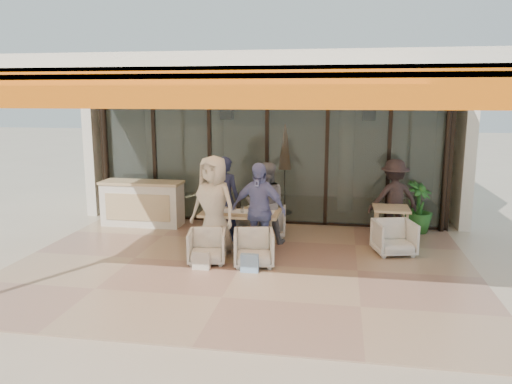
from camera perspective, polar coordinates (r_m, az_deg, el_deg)
ground at (r=8.88m, az=-1.63°, el=-8.38°), size 70.00×70.00×0.00m
terrace_floor at (r=8.88m, az=-1.63°, el=-8.35°), size 8.00×6.00×0.01m
terrace_structure at (r=8.13m, az=-2.13°, el=13.14°), size 8.00×6.00×3.40m
glass_storefront at (r=11.42m, az=1.28°, el=4.20°), size 8.08×0.10×3.20m
interior_block at (r=13.65m, az=2.76°, el=7.95°), size 9.05×3.62×3.52m
host_counter at (r=11.65m, az=-12.84°, el=-1.26°), size 1.85×0.65×1.04m
dining_table at (r=9.65m, az=-1.80°, el=-2.56°), size 1.50×0.90×0.93m
chair_far_left at (r=10.71m, az=-2.95°, el=-3.10°), size 0.76×0.73×0.69m
chair_far_right at (r=10.56m, az=1.51°, el=-3.23°), size 0.75×0.71×0.71m
chair_near_left at (r=8.93m, az=-5.61°, el=-6.06°), size 0.75×0.71×0.67m
chair_near_right at (r=8.75m, az=-0.27°, el=-6.24°), size 0.80×0.76×0.71m
diner_navy at (r=10.11m, az=-3.59°, el=-0.83°), size 0.71×0.53×1.76m
diner_grey at (r=9.97m, az=1.12°, el=-1.29°), size 0.88×0.73×1.65m
diner_cream at (r=9.25m, az=-4.87°, el=-1.60°), size 1.07×0.88×1.87m
diner_periwinkle at (r=9.09m, az=0.27°, el=-2.12°), size 1.10×0.64×1.77m
tote_bag_cream at (r=8.62m, az=-6.29°, el=-7.86°), size 0.30×0.10×0.34m
tote_bag_blue at (r=8.43m, az=-0.74°, el=-8.21°), size 0.30×0.10×0.34m
side_table at (r=10.36m, az=15.19°, el=-2.28°), size 0.70×0.70×0.74m
side_chair at (r=9.70m, az=15.51°, el=-4.87°), size 0.84×0.81×0.72m
standing_woman at (r=10.84m, az=15.47°, el=-0.70°), size 1.20×0.91×1.65m
potted_palm at (r=11.31m, az=17.99°, el=-1.69°), size 0.90×0.90×1.14m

